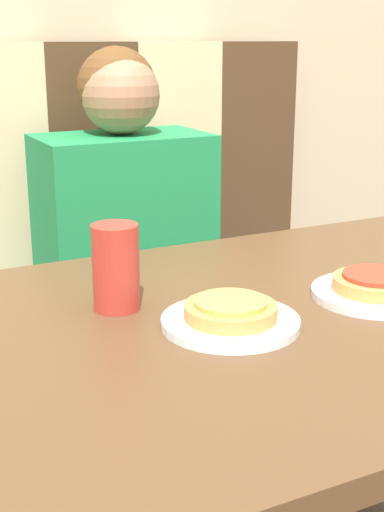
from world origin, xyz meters
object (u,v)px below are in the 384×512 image
at_px(drinking_cup, 116,267).
at_px(plate_right, 374,294).
at_px(plate_left, 230,322).
at_px(pizza_left, 231,310).
at_px(pizza_right, 375,282).
at_px(person, 124,216).

bearing_deg(drinking_cup, plate_right, -19.91).
height_order(plate_left, drinking_cup, drinking_cup).
height_order(plate_left, plate_right, same).
bearing_deg(pizza_left, drinking_cup, 130.75).
xyz_separation_m(plate_left, drinking_cup, (-0.11, 0.13, 0.06)).
bearing_deg(plate_right, drinking_cup, 160.09).
height_order(plate_left, pizza_left, pizza_left).
height_order(plate_right, pizza_right, pizza_right).
bearing_deg(pizza_right, plate_right, 0.00).
xyz_separation_m(person, pizza_left, (-0.13, -0.71, 0.04)).
distance_m(plate_left, plate_right, 0.25).
distance_m(plate_right, pizza_left, 0.25).
xyz_separation_m(person, plate_right, (0.13, -0.71, 0.02)).
xyz_separation_m(person, pizza_right, (0.13, -0.71, 0.04)).
bearing_deg(pizza_left, person, 80.03).
distance_m(plate_left, pizza_left, 0.02).
distance_m(pizza_left, drinking_cup, 0.18).
distance_m(plate_left, pizza_right, 0.25).
xyz_separation_m(plate_right, pizza_right, (0.00, 0.00, 0.02)).
relative_size(plate_left, pizza_right, 1.49).
bearing_deg(pizza_right, plate_left, 180.00).
height_order(plate_right, pizza_left, pizza_left).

